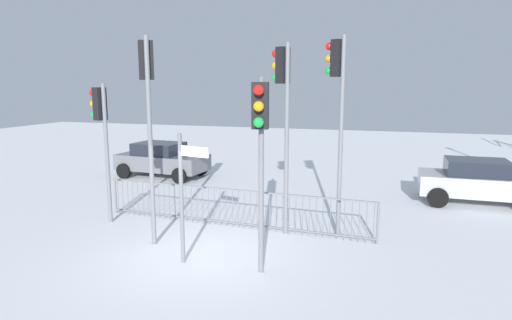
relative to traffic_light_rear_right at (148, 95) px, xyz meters
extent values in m
plane|color=white|center=(1.47, -0.39, -3.64)|extent=(60.00, 60.00, 0.00)
cylinder|color=slate|center=(0.09, -0.11, -1.15)|extent=(0.11, 0.11, 4.99)
cube|color=black|center=(-0.02, 0.02, 0.79)|extent=(0.39, 0.37, 0.90)
sphere|color=red|center=(-0.17, 0.22, 1.09)|extent=(0.20, 0.20, 0.20)
sphere|color=orange|center=(-0.17, 0.22, 0.79)|extent=(0.20, 0.20, 0.20)
sphere|color=green|center=(-0.17, 0.22, 0.49)|extent=(0.20, 0.20, 0.20)
cylinder|color=slate|center=(4.33, 1.88, -1.11)|extent=(0.11, 0.11, 5.07)
cube|color=black|center=(4.18, 1.96, 0.88)|extent=(0.34, 0.38, 0.90)
sphere|color=red|center=(3.96, 2.07, 1.18)|extent=(0.20, 0.20, 0.20)
sphere|color=orange|center=(3.96, 2.07, 0.88)|extent=(0.20, 0.20, 0.20)
sphere|color=green|center=(3.96, 2.07, 0.58)|extent=(0.20, 0.20, 0.20)
cylinder|color=slate|center=(-2.03, 1.09, -1.69)|extent=(0.11, 0.11, 3.91)
cube|color=black|center=(-2.19, 1.12, -0.28)|extent=(0.28, 0.36, 0.90)
sphere|color=red|center=(-2.43, 1.17, 0.02)|extent=(0.20, 0.20, 0.20)
sphere|color=orange|center=(-2.43, 1.17, -0.28)|extent=(0.20, 0.20, 0.20)
sphere|color=green|center=(-2.43, 1.17, -0.58)|extent=(0.20, 0.20, 0.20)
cylinder|color=slate|center=(3.00, 1.60, -1.19)|extent=(0.11, 0.11, 4.90)
cube|color=black|center=(2.86, 1.68, 0.71)|extent=(0.35, 0.39, 0.90)
sphere|color=red|center=(2.64, 1.81, 1.01)|extent=(0.20, 0.20, 0.20)
sphere|color=orange|center=(2.64, 1.81, 0.71)|extent=(0.20, 0.20, 0.20)
sphere|color=green|center=(2.64, 1.81, 0.41)|extent=(0.20, 0.20, 0.20)
cylinder|color=slate|center=(3.06, -0.89, -1.63)|extent=(0.11, 0.11, 4.02)
cube|color=black|center=(3.09, -1.05, -0.17)|extent=(0.35, 0.27, 0.90)
sphere|color=red|center=(3.13, -1.30, 0.13)|extent=(0.20, 0.20, 0.20)
sphere|color=orange|center=(3.13, -1.30, -0.17)|extent=(0.20, 0.20, 0.20)
sphere|color=green|center=(3.13, -1.30, -0.47)|extent=(0.20, 0.20, 0.20)
cylinder|color=slate|center=(1.27, -0.91, -2.22)|extent=(0.09, 0.09, 2.86)
cube|color=white|center=(1.66, -1.00, -1.14)|extent=(0.69, 0.19, 0.22)
cube|color=slate|center=(1.47, 1.70, -2.59)|extent=(7.74, 0.43, 0.04)
cube|color=slate|center=(1.47, 1.70, -3.52)|extent=(7.74, 0.43, 0.04)
cylinder|color=slate|center=(-2.31, 1.89, -3.12)|extent=(0.02, 0.02, 1.05)
cylinder|color=slate|center=(-2.13, 1.88, -3.12)|extent=(0.02, 0.02, 1.05)
cylinder|color=slate|center=(-1.95, 1.87, -3.12)|extent=(0.02, 0.02, 1.05)
cylinder|color=slate|center=(-1.77, 1.86, -3.12)|extent=(0.02, 0.02, 1.05)
cylinder|color=slate|center=(-1.59, 1.86, -3.12)|extent=(0.02, 0.02, 1.05)
cylinder|color=slate|center=(-1.41, 1.85, -3.12)|extent=(0.02, 0.02, 1.05)
cylinder|color=slate|center=(-1.23, 1.84, -3.12)|extent=(0.02, 0.02, 1.05)
cylinder|color=slate|center=(-1.05, 1.83, -3.12)|extent=(0.02, 0.02, 1.05)
cylinder|color=slate|center=(-0.87, 1.82, -3.12)|extent=(0.02, 0.02, 1.05)
cylinder|color=slate|center=(-0.69, 1.81, -3.12)|extent=(0.02, 0.02, 1.05)
cylinder|color=slate|center=(-0.51, 1.80, -3.12)|extent=(0.02, 0.02, 1.05)
cylinder|color=slate|center=(-0.33, 1.79, -3.12)|extent=(0.02, 0.02, 1.05)
cylinder|color=slate|center=(-0.15, 1.78, -3.12)|extent=(0.02, 0.02, 1.05)
cylinder|color=slate|center=(0.03, 1.77, -3.12)|extent=(0.02, 0.02, 1.05)
cylinder|color=slate|center=(0.21, 1.77, -3.12)|extent=(0.02, 0.02, 1.05)
cylinder|color=slate|center=(0.39, 1.76, -3.12)|extent=(0.02, 0.02, 1.05)
cylinder|color=slate|center=(0.57, 1.75, -3.12)|extent=(0.02, 0.02, 1.05)
cylinder|color=slate|center=(0.75, 1.74, -3.12)|extent=(0.02, 0.02, 1.05)
cylinder|color=slate|center=(0.93, 1.73, -3.12)|extent=(0.02, 0.02, 1.05)
cylinder|color=slate|center=(1.11, 1.72, -3.12)|extent=(0.02, 0.02, 1.05)
cylinder|color=slate|center=(1.29, 1.71, -3.12)|extent=(0.02, 0.02, 1.05)
cylinder|color=slate|center=(1.47, 1.70, -3.12)|extent=(0.02, 0.02, 1.05)
cylinder|color=slate|center=(1.65, 1.69, -3.12)|extent=(0.02, 0.02, 1.05)
cylinder|color=slate|center=(1.83, 1.68, -3.12)|extent=(0.02, 0.02, 1.05)
cylinder|color=slate|center=(2.01, 1.68, -3.12)|extent=(0.02, 0.02, 1.05)
cylinder|color=slate|center=(2.19, 1.67, -3.12)|extent=(0.02, 0.02, 1.05)
cylinder|color=slate|center=(2.37, 1.66, -3.12)|extent=(0.02, 0.02, 1.05)
cylinder|color=slate|center=(2.55, 1.65, -3.12)|extent=(0.02, 0.02, 1.05)
cylinder|color=slate|center=(2.73, 1.64, -3.12)|extent=(0.02, 0.02, 1.05)
cylinder|color=slate|center=(2.90, 1.63, -3.12)|extent=(0.02, 0.02, 1.05)
cylinder|color=slate|center=(3.08, 1.62, -3.12)|extent=(0.02, 0.02, 1.05)
cylinder|color=slate|center=(3.26, 1.61, -3.12)|extent=(0.02, 0.02, 1.05)
cylinder|color=slate|center=(3.44, 1.60, -3.12)|extent=(0.02, 0.02, 1.05)
cylinder|color=slate|center=(3.62, 1.59, -3.12)|extent=(0.02, 0.02, 1.05)
cylinder|color=slate|center=(3.80, 1.59, -3.12)|extent=(0.02, 0.02, 1.05)
cylinder|color=slate|center=(3.98, 1.58, -3.12)|extent=(0.02, 0.02, 1.05)
cylinder|color=slate|center=(4.16, 1.57, -3.12)|extent=(0.02, 0.02, 1.05)
cylinder|color=slate|center=(4.34, 1.56, -3.12)|extent=(0.02, 0.02, 1.05)
cylinder|color=slate|center=(4.52, 1.55, -3.12)|extent=(0.02, 0.02, 1.05)
cylinder|color=slate|center=(4.70, 1.54, -3.12)|extent=(0.02, 0.02, 1.05)
cylinder|color=slate|center=(4.88, 1.53, -3.12)|extent=(0.02, 0.02, 1.05)
cylinder|color=slate|center=(5.06, 1.52, -3.12)|extent=(0.02, 0.02, 1.05)
cylinder|color=slate|center=(5.24, 1.51, -3.12)|extent=(0.02, 0.02, 1.05)
cylinder|color=slate|center=(-2.40, 1.90, -3.12)|extent=(0.06, 0.06, 1.05)
cylinder|color=slate|center=(5.33, 1.51, -3.12)|extent=(0.06, 0.06, 1.05)
cube|color=#B2B5BA|center=(8.43, 6.35, -3.00)|extent=(3.81, 1.72, 0.65)
cube|color=#1E232D|center=(8.28, 6.35, -2.45)|extent=(1.91, 1.51, 0.55)
cylinder|color=black|center=(7.09, 7.20, -3.32)|extent=(0.64, 0.22, 0.64)
cylinder|color=black|center=(7.08, 5.50, -3.32)|extent=(0.64, 0.22, 0.64)
cube|color=slate|center=(-3.71, 7.10, -3.00)|extent=(3.91, 1.97, 0.65)
cube|color=#1E232D|center=(-3.86, 7.11, -2.45)|extent=(2.00, 1.63, 0.55)
cylinder|color=black|center=(-2.30, 7.85, -3.32)|extent=(0.65, 0.27, 0.64)
cylinder|color=black|center=(-2.42, 6.16, -3.32)|extent=(0.65, 0.27, 0.64)
cylinder|color=black|center=(-4.99, 8.05, -3.32)|extent=(0.65, 0.27, 0.64)
cylinder|color=black|center=(-5.11, 6.35, -3.32)|extent=(0.65, 0.27, 0.64)
camera|label=1|loc=(5.50, -9.11, 0.21)|focal=30.45mm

